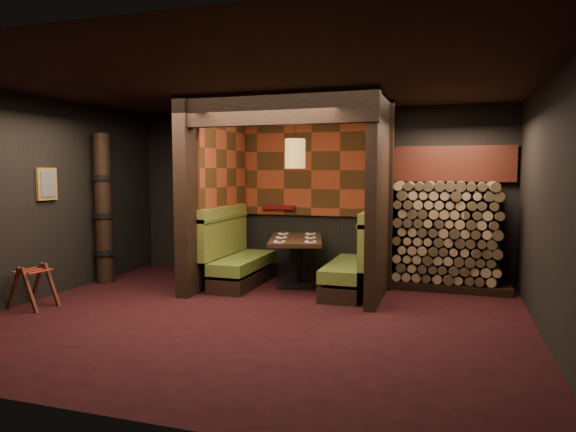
% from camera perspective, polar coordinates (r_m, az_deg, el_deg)
% --- Properties ---
extents(floor, '(6.50, 5.50, 0.02)m').
position_cam_1_polar(floor, '(6.48, -3.59, -11.22)').
color(floor, black).
rests_on(floor, ground).
extents(ceiling, '(6.50, 5.50, 0.02)m').
position_cam_1_polar(ceiling, '(6.32, -3.73, 14.65)').
color(ceiling, black).
rests_on(ceiling, ground).
extents(wall_back, '(6.50, 0.02, 2.85)m').
position_cam_1_polar(wall_back, '(8.86, 2.90, 2.54)').
color(wall_back, black).
rests_on(wall_back, ground).
extents(wall_front, '(6.50, 0.02, 2.85)m').
position_cam_1_polar(wall_front, '(3.81, -19.03, -0.85)').
color(wall_front, black).
rests_on(wall_front, ground).
extents(wall_left, '(0.02, 5.50, 2.85)m').
position_cam_1_polar(wall_left, '(8.03, -25.88, 1.81)').
color(wall_left, black).
rests_on(wall_left, ground).
extents(wall_right, '(0.02, 5.50, 2.85)m').
position_cam_1_polar(wall_right, '(5.89, 27.36, 0.80)').
color(wall_right, black).
rests_on(wall_right, ground).
extents(partition_left, '(0.20, 2.20, 2.85)m').
position_cam_1_polar(partition_left, '(8.29, -8.18, 2.34)').
color(partition_left, black).
rests_on(partition_left, floor).
extents(partition_right, '(0.15, 2.10, 2.85)m').
position_cam_1_polar(partition_right, '(7.57, 10.36, 2.06)').
color(partition_right, black).
rests_on(partition_right, floor).
extents(header_beam, '(2.85, 0.18, 0.44)m').
position_cam_1_polar(header_beam, '(6.94, -1.75, 11.86)').
color(header_beam, black).
rests_on(header_beam, partition_left).
extents(tapa_back_panel, '(2.40, 0.06, 1.55)m').
position_cam_1_polar(tapa_back_panel, '(8.81, 2.66, 5.10)').
color(tapa_back_panel, maroon).
rests_on(tapa_back_panel, wall_back).
extents(tapa_side_panel, '(0.04, 1.85, 1.45)m').
position_cam_1_polar(tapa_side_panel, '(8.39, -6.94, 5.28)').
color(tapa_side_panel, maroon).
rests_on(tapa_side_panel, partition_left).
extents(lacquer_shelf, '(0.60, 0.12, 0.07)m').
position_cam_1_polar(lacquer_shelf, '(8.94, -1.01, 1.00)').
color(lacquer_shelf, '#620C12').
rests_on(lacquer_shelf, wall_back).
extents(booth_bench_left, '(0.68, 1.60, 1.14)m').
position_cam_1_polar(booth_bench_left, '(8.24, -5.65, -4.83)').
color(booth_bench_left, black).
rests_on(booth_bench_left, floor).
extents(booth_bench_right, '(0.68, 1.60, 1.14)m').
position_cam_1_polar(booth_bench_right, '(7.69, 7.46, -5.54)').
color(booth_bench_right, black).
rests_on(booth_bench_right, floor).
extents(dining_table, '(1.14, 1.61, 0.77)m').
position_cam_1_polar(dining_table, '(8.05, 0.89, -4.09)').
color(dining_table, black).
rests_on(dining_table, floor).
extents(place_settings, '(0.88, 1.26, 0.03)m').
position_cam_1_polar(place_settings, '(8.02, 0.89, -2.35)').
color(place_settings, white).
rests_on(place_settings, dining_table).
extents(pendant_lamp, '(0.31, 0.31, 1.00)m').
position_cam_1_polar(pendant_lamp, '(7.91, 0.80, 6.95)').
color(pendant_lamp, olive).
rests_on(pendant_lamp, ceiling).
extents(framed_picture, '(0.05, 0.36, 0.46)m').
position_cam_1_polar(framed_picture, '(8.06, -25.22, 3.23)').
color(framed_picture, olive).
rests_on(framed_picture, wall_left).
extents(luggage_rack, '(0.60, 0.45, 0.61)m').
position_cam_1_polar(luggage_rack, '(7.62, -26.47, -6.87)').
color(luggage_rack, '#451E12').
rests_on(luggage_rack, floor).
extents(totem_column, '(0.31, 0.31, 2.40)m').
position_cam_1_polar(totem_column, '(8.74, -19.84, 0.65)').
color(totem_column, black).
rests_on(totem_column, floor).
extents(firewood_stack, '(1.73, 0.70, 1.64)m').
position_cam_1_polar(firewood_stack, '(8.20, 17.74, -2.13)').
color(firewood_stack, black).
rests_on(firewood_stack, floor).
extents(mosaic_header, '(1.83, 0.10, 0.56)m').
position_cam_1_polar(mosaic_header, '(8.47, 17.94, 5.54)').
color(mosaic_header, maroon).
rests_on(mosaic_header, wall_back).
extents(bay_front_post, '(0.08, 0.08, 2.85)m').
position_cam_1_polar(bay_front_post, '(7.81, 11.27, 2.14)').
color(bay_front_post, black).
rests_on(bay_front_post, floor).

